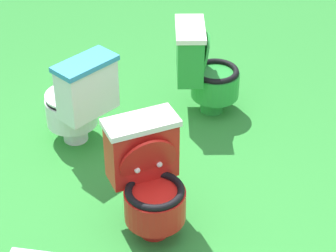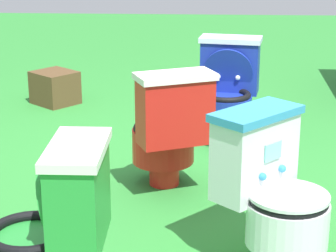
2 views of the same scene
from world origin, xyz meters
name	(u,v)px [view 1 (image 1 of 2)]	position (x,y,z in m)	size (l,w,h in m)	color
ground	(129,252)	(0.00, 0.00, 0.00)	(14.00, 14.00, 0.00)	#2D8433
toilet_white	(78,100)	(1.10, 0.39, 0.37)	(0.63, 0.63, 0.73)	white
toilet_red	(149,178)	(0.24, -0.12, 0.37)	(0.61, 0.56, 0.73)	red
toilet_green	(204,69)	(1.53, -0.51, 0.37)	(0.44, 0.50, 0.73)	green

